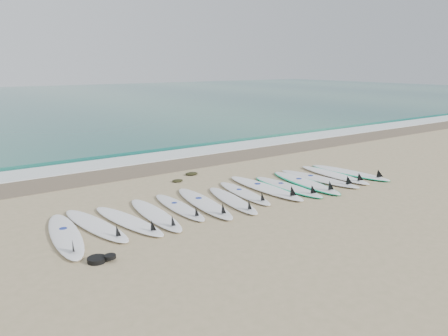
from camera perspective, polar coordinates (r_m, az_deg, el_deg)
ground at (r=11.00m, az=1.75°, el=-3.88°), size 120.00×120.00×0.00m
ocean at (r=41.50m, az=-26.52°, el=7.61°), size 120.00×55.00×0.03m
wet_sand_band at (r=14.38m, az=-8.10°, el=0.19°), size 120.00×1.80×0.01m
foam_band at (r=15.60m, az=-10.45°, el=1.21°), size 120.00×1.40×0.04m
wave_crest at (r=16.95m, az=-12.60°, el=2.18°), size 120.00×1.00×0.10m
surfboard_0 at (r=9.04m, az=-19.96°, el=-8.29°), size 0.88×2.69×0.34m
surfboard_1 at (r=9.39m, az=-16.30°, el=-7.21°), size 0.87×2.58×0.32m
surfboard_2 at (r=9.47m, az=-12.25°, el=-6.79°), size 0.91×2.53×0.32m
surfboard_3 at (r=9.74m, az=-8.86°, el=-6.05°), size 0.66×2.55×0.32m
surfboard_4 at (r=10.17m, az=-5.77°, el=-5.12°), size 0.57×2.32×0.29m
surfboard_5 at (r=10.39m, az=-2.53°, el=-4.61°), size 0.88×2.77×0.35m
surfboard_6 at (r=10.61m, az=1.19°, el=-4.24°), size 0.89×2.46×0.31m
surfboard_7 at (r=11.19m, az=2.76°, el=-3.31°), size 0.76×2.40×0.30m
surfboard_8 at (r=11.66m, az=5.55°, el=-2.60°), size 0.61×2.89×0.37m
surfboard_9 at (r=11.90m, az=8.38°, el=-2.43°), size 0.63×2.54×0.32m
surfboard_10 at (r=12.38m, az=10.65°, el=-1.88°), size 0.95×2.83×0.35m
surfboard_11 at (r=12.84m, az=12.46°, el=-1.37°), size 0.89×2.75×0.35m
surfboard_12 at (r=13.39m, az=14.34°, el=-0.87°), size 0.65×2.66×0.34m
surfboard_13 at (r=13.82m, az=16.15°, el=-0.57°), size 0.97×2.74×0.34m
seaweed_near at (r=12.51m, az=-6.11°, el=-1.66°), size 0.33×0.25×0.06m
seaweed_far at (r=13.23m, az=-4.26°, el=-0.74°), size 0.39×0.31×0.08m
leash_coil at (r=7.87m, az=-15.92°, el=-11.36°), size 0.46×0.36×0.11m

